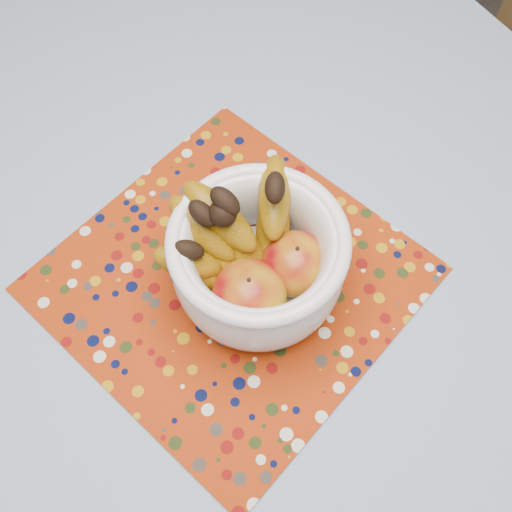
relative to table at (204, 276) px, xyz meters
name	(u,v)px	position (x,y,z in m)	size (l,w,h in m)	color
table	(204,276)	(0.00, 0.00, 0.00)	(1.20, 1.20, 0.75)	brown
chair	(510,104)	(0.84, 0.11, -0.23)	(0.36, 0.37, 0.79)	brown
tablecloth	(199,250)	(0.00, 0.00, 0.08)	(1.32, 1.32, 0.01)	slate
placemat	(231,279)	(0.01, -0.06, 0.09)	(0.42, 0.42, 0.00)	#932808
fruit_bowl	(249,253)	(0.03, -0.08, 0.17)	(0.26, 0.23, 0.18)	white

